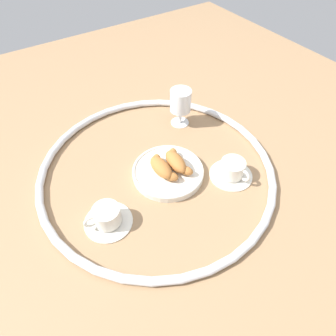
% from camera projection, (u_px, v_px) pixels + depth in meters
% --- Properties ---
extents(ground_plane, '(2.20, 2.20, 0.00)m').
position_uv_depth(ground_plane, '(157.00, 172.00, 0.97)').
color(ground_plane, '#997551').
extents(table_chrome_rim, '(0.75, 0.75, 0.02)m').
position_uv_depth(table_chrome_rim, '(157.00, 169.00, 0.96)').
color(table_chrome_rim, silver).
rests_on(table_chrome_rim, ground_plane).
extents(pastry_plate, '(0.23, 0.23, 0.02)m').
position_uv_depth(pastry_plate, '(168.00, 172.00, 0.95)').
color(pastry_plate, silver).
rests_on(pastry_plate, ground_plane).
extents(croissant_large, '(0.14, 0.06, 0.04)m').
position_uv_depth(croissant_large, '(161.00, 168.00, 0.92)').
color(croissant_large, '#AD6B33').
rests_on(croissant_large, pastry_plate).
extents(croissant_small, '(0.14, 0.07, 0.04)m').
position_uv_depth(croissant_small, '(177.00, 162.00, 0.94)').
color(croissant_small, '#AD6B33').
rests_on(croissant_small, pastry_plate).
extents(coffee_cup_near, '(0.14, 0.14, 0.06)m').
position_uv_depth(coffee_cup_near, '(232.00, 170.00, 0.94)').
color(coffee_cup_near, silver).
rests_on(coffee_cup_near, ground_plane).
extents(coffee_cup_far, '(0.14, 0.14, 0.06)m').
position_uv_depth(coffee_cup_far, '(107.00, 217.00, 0.82)').
color(coffee_cup_far, silver).
rests_on(coffee_cup_far, ground_plane).
extents(juice_glass_left, '(0.08, 0.08, 0.14)m').
position_uv_depth(juice_glass_left, '(181.00, 102.00, 1.07)').
color(juice_glass_left, white).
rests_on(juice_glass_left, ground_plane).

